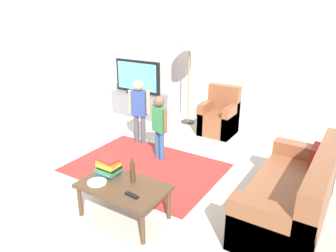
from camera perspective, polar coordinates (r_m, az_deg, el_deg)
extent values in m
plane|color=beige|center=(4.57, -4.07, -9.93)|extent=(7.80, 7.80, 0.00)
cube|color=silver|center=(6.65, 11.32, 11.95)|extent=(6.00, 0.12, 2.70)
cube|color=silver|center=(6.29, -27.45, 9.54)|extent=(0.12, 6.00, 2.70)
cube|color=#9E2D28|center=(4.96, -3.97, -7.25)|extent=(2.20, 1.60, 0.01)
cube|color=slate|center=(7.17, -5.08, 3.88)|extent=(1.20, 0.44, 0.50)
cube|color=black|center=(7.18, -5.29, 2.63)|extent=(1.10, 0.32, 0.03)
cube|color=black|center=(7.08, -5.25, 5.88)|extent=(0.44, 0.28, 0.03)
cube|color=black|center=(7.00, -5.35, 8.69)|extent=(1.10, 0.07, 0.68)
cube|color=#59B2D8|center=(6.97, -5.53, 8.63)|extent=(1.00, 0.01, 0.58)
cube|color=brown|center=(4.06, 20.28, -12.19)|extent=(0.80, 1.80, 0.42)
cube|color=brown|center=(3.92, 24.99, -10.41)|extent=(0.20, 1.80, 0.86)
cube|color=brown|center=(3.36, 17.25, -17.58)|extent=(0.80, 0.20, 0.60)
cube|color=brown|center=(4.71, 22.62, -6.48)|extent=(0.80, 0.20, 0.60)
cube|color=#B22823|center=(4.36, 24.40, -5.16)|extent=(0.10, 0.32, 0.32)
cube|color=brown|center=(6.18, 8.80, 0.47)|extent=(0.60, 0.60, 0.42)
cube|color=brown|center=(6.29, 9.73, 3.11)|extent=(0.60, 0.16, 0.90)
cube|color=brown|center=(6.24, 6.83, 1.66)|extent=(0.12, 0.60, 0.60)
cube|color=brown|center=(6.06, 10.92, 0.85)|extent=(0.12, 0.60, 0.60)
cylinder|color=#262626|center=(6.78, 3.48, 0.75)|extent=(0.28, 0.28, 0.02)
cylinder|color=#99844C|center=(6.56, 3.62, 6.92)|extent=(0.03, 0.03, 1.50)
cylinder|color=silver|center=(6.40, 3.80, 14.58)|extent=(0.36, 0.36, 0.28)
cylinder|color=#4C4C59|center=(5.74, -5.53, -0.50)|extent=(0.09, 0.09, 0.51)
cylinder|color=#4C4C59|center=(5.70, -4.37, -0.59)|extent=(0.09, 0.09, 0.51)
cube|color=#2D478C|center=(5.56, -5.10, 4.02)|extent=(0.27, 0.21, 0.44)
sphere|color=tan|center=(5.48, -5.21, 7.13)|extent=(0.18, 0.18, 0.18)
cylinder|color=tan|center=(5.61, -6.64, 4.32)|extent=(0.07, 0.07, 0.40)
cylinder|color=tan|center=(5.51, -3.56, 4.14)|extent=(0.07, 0.07, 0.40)
cylinder|color=#33598C|center=(5.17, -1.87, -3.17)|extent=(0.08, 0.08, 0.47)
cylinder|color=#33598C|center=(5.09, -1.09, -3.56)|extent=(0.08, 0.08, 0.47)
cube|color=#338C4C|center=(4.97, -1.53, 1.19)|extent=(0.25, 0.18, 0.40)
sphere|color=brown|center=(4.88, -1.56, 4.32)|extent=(0.17, 0.17, 0.17)
cylinder|color=brown|center=(5.07, -2.53, 1.82)|extent=(0.06, 0.06, 0.36)
cylinder|color=brown|center=(4.86, -0.48, 0.98)|extent=(0.06, 0.06, 0.36)
cube|color=#513823|center=(3.75, -7.89, -10.50)|extent=(1.00, 0.60, 0.04)
cylinder|color=#513823|center=(3.98, -15.21, -12.61)|extent=(0.05, 0.05, 0.38)
cylinder|color=#513823|center=(3.47, -4.46, -17.43)|extent=(0.05, 0.05, 0.38)
cylinder|color=#513823|center=(4.27, -10.30, -9.67)|extent=(0.05, 0.05, 0.38)
cylinder|color=#513823|center=(3.80, 0.14, -13.52)|extent=(0.05, 0.05, 0.38)
cube|color=#334CA5|center=(3.98, -10.45, -8.05)|extent=(0.25, 0.21, 0.04)
cube|color=#388C4C|center=(3.94, -10.44, -7.66)|extent=(0.26, 0.21, 0.04)
cube|color=black|center=(3.93, -10.29, -7.12)|extent=(0.25, 0.18, 0.03)
cube|color=yellow|center=(3.91, -10.43, -6.67)|extent=(0.24, 0.19, 0.04)
cube|color=orange|center=(3.90, -10.42, -6.13)|extent=(0.27, 0.20, 0.04)
cube|color=red|center=(3.88, -10.56, -5.73)|extent=(0.28, 0.19, 0.03)
cylinder|color=#4C3319|center=(3.73, -6.21, -8.10)|extent=(0.06, 0.06, 0.24)
cylinder|color=#4C3319|center=(3.66, -6.30, -6.04)|extent=(0.02, 0.02, 0.06)
cube|color=black|center=(3.53, -6.36, -11.98)|extent=(0.17, 0.07, 0.02)
cylinder|color=white|center=(3.82, -12.35, -9.63)|extent=(0.22, 0.22, 0.02)
cube|color=silver|center=(3.81, -12.14, -9.58)|extent=(0.15, 0.03, 0.01)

